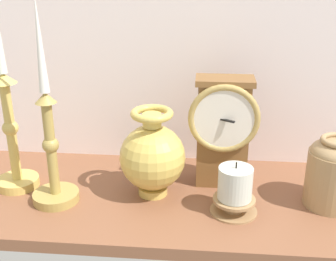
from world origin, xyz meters
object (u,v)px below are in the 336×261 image
(mantel_clock, at_px, (223,129))
(brass_vase_jar, at_px, (334,171))
(candlestick_tall_center, at_px, (9,122))
(pillar_candle_front, at_px, (235,191))
(candlestick_tall_left, at_px, (51,148))
(brass_vase_bulbous, at_px, (152,156))

(mantel_clock, bearing_deg, brass_vase_jar, -17.36)
(mantel_clock, distance_m, candlestick_tall_center, 0.43)
(brass_vase_jar, xyz_separation_m, pillar_candle_front, (-0.19, -0.05, -0.03))
(candlestick_tall_left, bearing_deg, mantel_clock, 17.30)
(brass_vase_bulbous, relative_size, brass_vase_jar, 1.29)
(candlestick_tall_left, bearing_deg, brass_vase_jar, 3.79)
(candlestick_tall_center, relative_size, pillar_candle_front, 4.38)
(mantel_clock, bearing_deg, candlestick_tall_left, -162.70)
(brass_vase_bulbous, bearing_deg, pillar_candle_front, -18.92)
(candlestick_tall_left, distance_m, candlestick_tall_center, 0.12)
(pillar_candle_front, bearing_deg, mantel_clock, 101.55)
(brass_vase_bulbous, relative_size, pillar_candle_front, 1.73)
(mantel_clock, bearing_deg, pillar_candle_front, -78.45)
(candlestick_tall_center, bearing_deg, mantel_clock, 6.83)
(mantel_clock, distance_m, candlestick_tall_left, 0.34)
(brass_vase_jar, bearing_deg, mantel_clock, 162.64)
(candlestick_tall_left, relative_size, candlestick_tall_center, 0.87)
(candlestick_tall_left, xyz_separation_m, candlestick_tall_center, (-0.10, 0.05, 0.03))
(candlestick_tall_center, relative_size, brass_vase_bulbous, 2.54)
(mantel_clock, relative_size, candlestick_tall_left, 0.57)
(candlestick_tall_center, height_order, pillar_candle_front, candlestick_tall_center)
(mantel_clock, height_order, pillar_candle_front, mantel_clock)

